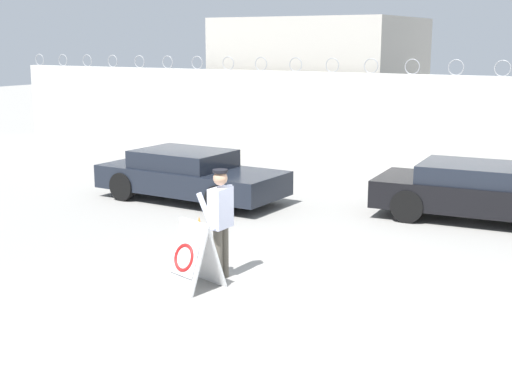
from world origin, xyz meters
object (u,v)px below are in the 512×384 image
(barricade_sign, at_px, (193,255))
(parked_car_rear_sedan, at_px, (480,191))
(traffic_cone_near, at_px, (199,236))
(security_guard, at_px, (220,218))
(parked_car_front_coupe, at_px, (190,175))

(barricade_sign, bearing_deg, parked_car_rear_sedan, 83.42)
(barricade_sign, distance_m, traffic_cone_near, 1.78)
(security_guard, bearing_deg, traffic_cone_near, -129.85)
(barricade_sign, xyz_separation_m, security_guard, (0.12, 0.62, 0.49))
(traffic_cone_near, xyz_separation_m, parked_car_rear_sedan, (3.76, 5.25, 0.28))
(parked_car_rear_sedan, bearing_deg, barricade_sign, -117.58)
(traffic_cone_near, distance_m, parked_car_front_coupe, 4.61)
(security_guard, xyz_separation_m, parked_car_front_coupe, (-3.87, 4.52, -0.40))
(barricade_sign, height_order, parked_car_front_coupe, parked_car_front_coupe)
(barricade_sign, xyz_separation_m, parked_car_front_coupe, (-3.75, 5.13, 0.09))
(barricade_sign, relative_size, parked_car_front_coupe, 0.23)
(parked_car_front_coupe, bearing_deg, security_guard, -47.91)
(barricade_sign, bearing_deg, traffic_cone_near, 137.77)
(parked_car_rear_sedan, bearing_deg, traffic_cone_near, -130.45)
(barricade_sign, xyz_separation_m, parked_car_rear_sedan, (2.83, 6.76, 0.10))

